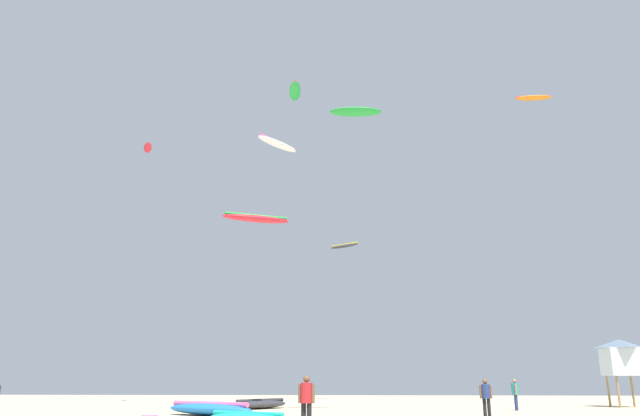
# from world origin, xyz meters

# --- Properties ---
(person_foreground) EXTENTS (0.55, 0.39, 1.72)m
(person_foreground) POSITION_xyz_m (0.38, 5.88, 1.01)
(person_foreground) COLOR black
(person_foreground) RESTS_ON ground
(person_midground) EXTENTS (0.54, 0.37, 1.64)m
(person_midground) POSITION_xyz_m (7.70, 13.81, 0.96)
(person_midground) COLOR black
(person_midground) RESTS_ON ground
(person_left) EXTENTS (0.38, 0.56, 1.68)m
(person_left) POSITION_xyz_m (10.75, 21.01, 0.98)
(person_left) COLOR navy
(person_left) RESTS_ON ground
(kite_grounded_near) EXTENTS (3.40, 4.76, 0.56)m
(kite_grounded_near) POSITION_xyz_m (-3.73, 22.15, 0.27)
(kite_grounded_near) COLOR #2D2D33
(kite_grounded_near) RESTS_ON ground
(kite_grounded_mid) EXTENTS (5.25, 4.13, 0.66)m
(kite_grounded_mid) POSITION_xyz_m (-4.92, 14.55, 0.30)
(kite_grounded_mid) COLOR blue
(kite_grounded_mid) RESTS_ON ground
(lifeguard_tower) EXTENTS (2.30, 2.30, 4.15)m
(lifeguard_tower) POSITION_xyz_m (18.75, 25.88, 3.05)
(lifeguard_tower) COLOR #8C704C
(lifeguard_tower) RESTS_ON ground
(kite_aloft_0) EXTENTS (1.52, 2.21, 0.40)m
(kite_aloft_0) POSITION_xyz_m (-14.44, 28.85, 19.45)
(kite_aloft_0) COLOR red
(kite_aloft_1) EXTENTS (3.82, 2.45, 0.49)m
(kite_aloft_1) POSITION_xyz_m (-3.35, 16.49, 10.02)
(kite_aloft_1) COLOR red
(kite_aloft_2) EXTENTS (2.93, 3.51, 0.54)m
(kite_aloft_2) POSITION_xyz_m (-3.10, 22.42, 16.81)
(kite_aloft_2) COLOR white
(kite_aloft_3) EXTENTS (3.14, 0.95, 0.37)m
(kite_aloft_3) POSITION_xyz_m (17.79, 34.21, 25.50)
(kite_aloft_3) COLOR orange
(kite_aloft_5) EXTENTS (2.97, 1.04, 0.46)m
(kite_aloft_5) POSITION_xyz_m (2.15, 16.40, 16.14)
(kite_aloft_5) COLOR green
(kite_aloft_6) EXTENTS (3.03, 2.40, 0.57)m
(kite_aloft_6) POSITION_xyz_m (0.93, 39.09, 13.52)
(kite_aloft_6) COLOR #2D2D33
(kite_aloft_7) EXTENTS (1.19, 3.05, 0.42)m
(kite_aloft_7) POSITION_xyz_m (-2.22, 24.65, 21.85)
(kite_aloft_7) COLOR green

